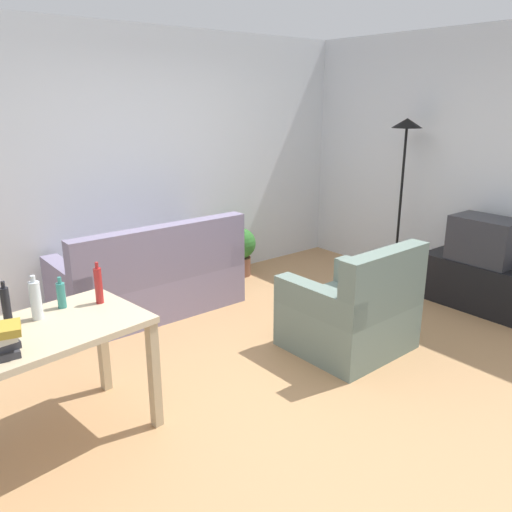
{
  "coord_description": "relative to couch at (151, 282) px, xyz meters",
  "views": [
    {
      "loc": [
        -2.47,
        -2.68,
        2.02
      ],
      "look_at": [
        0.1,
        0.5,
        0.75
      ],
      "focal_mm": 35.94,
      "sensor_mm": 36.0,
      "label": 1
    }
  ],
  "objects": [
    {
      "name": "potted_plant",
      "position": [
        1.33,
        0.31,
        0.02
      ],
      "size": [
        0.36,
        0.36,
        0.57
      ],
      "color": "brown",
      "rests_on": "ground_plane"
    },
    {
      "name": "wall_rear",
      "position": [
        0.33,
        0.61,
        1.04
      ],
      "size": [
        5.2,
        0.1,
        2.7
      ],
      "primitive_type": "cube",
      "color": "silver",
      "rests_on": "ground_plane"
    },
    {
      "name": "tv",
      "position": [
        2.58,
        -1.95,
        0.39
      ],
      "size": [
        0.41,
        0.6,
        0.44
      ],
      "rotation": [
        0.0,
        0.0,
        1.57
      ],
      "color": "#2D2D33",
      "rests_on": "tv_stand"
    },
    {
      "name": "tv_stand",
      "position": [
        2.58,
        -1.95,
        -0.07
      ],
      "size": [
        0.44,
        1.1,
        0.48
      ],
      "rotation": [
        0.0,
        0.0,
        1.57
      ],
      "color": "black",
      "rests_on": "ground_plane"
    },
    {
      "name": "wall_right",
      "position": [
        2.93,
        -1.59,
        1.04
      ],
      "size": [
        0.1,
        4.4,
        2.7
      ],
      "primitive_type": "cube",
      "color": "silver",
      "rests_on": "ground_plane"
    },
    {
      "name": "bottle_red",
      "position": [
        -1.01,
        -1.27,
        0.57
      ],
      "size": [
        0.05,
        0.05,
        0.27
      ],
      "color": "#AD2323",
      "rests_on": "desk"
    },
    {
      "name": "desk",
      "position": [
        -1.45,
        -1.42,
        0.34
      ],
      "size": [
        1.28,
        0.84,
        0.76
      ],
      "rotation": [
        0.0,
        0.0,
        0.12
      ],
      "color": "#C6B28E",
      "rests_on": "ground_plane"
    },
    {
      "name": "bottle_clear",
      "position": [
        -1.39,
        -1.27,
        0.57
      ],
      "size": [
        0.07,
        0.07,
        0.27
      ],
      "color": "silver",
      "rests_on": "desk"
    },
    {
      "name": "bottle_dark",
      "position": [
        -1.55,
        -1.25,
        0.57
      ],
      "size": [
        0.05,
        0.05,
        0.26
      ],
      "color": "black",
      "rests_on": "desk"
    },
    {
      "name": "ground_plane",
      "position": [
        0.33,
        -1.59,
        -0.32
      ],
      "size": [
        5.2,
        4.4,
        0.02
      ],
      "primitive_type": "cube",
      "color": "tan"
    },
    {
      "name": "torchiere_lamp",
      "position": [
        2.58,
        -0.96,
        1.11
      ],
      "size": [
        0.32,
        0.32,
        1.81
      ],
      "color": "black",
      "rests_on": "ground_plane"
    },
    {
      "name": "couch",
      "position": [
        0.0,
        0.0,
        0.0
      ],
      "size": [
        1.74,
        0.84,
        0.92
      ],
      "rotation": [
        0.0,
        0.0,
        3.14
      ],
      "color": "gray",
      "rests_on": "ground_plane"
    },
    {
      "name": "armchair",
      "position": [
        0.92,
        -1.75,
        0.01
      ],
      "size": [
        0.92,
        0.86,
        0.92
      ],
      "rotation": [
        0.0,
        0.0,
        3.16
      ],
      "color": "slate",
      "rests_on": "ground_plane"
    },
    {
      "name": "bottle_tall",
      "position": [
        -1.22,
        -1.19,
        0.54
      ],
      "size": [
        0.05,
        0.05,
        0.2
      ],
      "color": "teal",
      "rests_on": "desk"
    }
  ]
}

